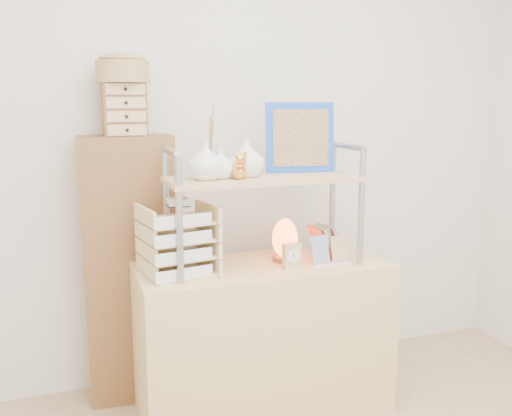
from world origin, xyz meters
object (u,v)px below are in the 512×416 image
at_px(desk, 263,338).
at_px(cabinet, 131,270).
at_px(salt_lamp, 285,239).
at_px(letter_tray, 179,244).

xyz_separation_m(desk, cabinet, (-0.58, 0.37, 0.30)).
bearing_deg(salt_lamp, desk, -167.41).
height_order(desk, letter_tray, letter_tray).
xyz_separation_m(cabinet, salt_lamp, (0.70, -0.34, 0.18)).
relative_size(cabinet, salt_lamp, 6.42).
distance_m(letter_tray, salt_lamp, 0.53).
bearing_deg(letter_tray, salt_lamp, 4.47).
bearing_deg(letter_tray, desk, 2.10).
bearing_deg(letter_tray, cabinet, 114.03).
relative_size(desk, salt_lamp, 5.70).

